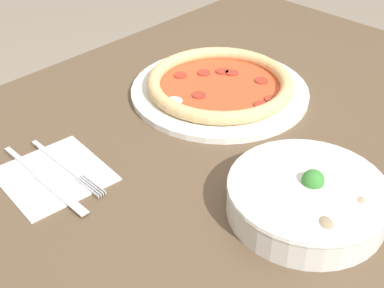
{
  "coord_description": "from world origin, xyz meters",
  "views": [
    {
      "loc": [
        0.62,
        0.52,
        1.28
      ],
      "look_at": [
        0.11,
        0.02,
        0.77
      ],
      "focal_mm": 50.0,
      "sensor_mm": 36.0,
      "label": 1
    }
  ],
  "objects_px": {
    "pizza": "(220,86)",
    "knife": "(40,176)",
    "fork": "(65,166)",
    "bowl": "(308,197)"
  },
  "relations": [
    {
      "from": "pizza",
      "to": "knife",
      "type": "xyz_separation_m",
      "value": [
        0.39,
        -0.03,
        -0.01
      ]
    },
    {
      "from": "pizza",
      "to": "knife",
      "type": "distance_m",
      "value": 0.39
    },
    {
      "from": "knife",
      "to": "fork",
      "type": "bearing_deg",
      "value": 81.01
    },
    {
      "from": "bowl",
      "to": "knife",
      "type": "relative_size",
      "value": 1.02
    },
    {
      "from": "bowl",
      "to": "fork",
      "type": "xyz_separation_m",
      "value": [
        0.18,
        -0.33,
        -0.02
      ]
    },
    {
      "from": "pizza",
      "to": "fork",
      "type": "xyz_separation_m",
      "value": [
        0.35,
        -0.02,
        -0.01
      ]
    },
    {
      "from": "bowl",
      "to": "fork",
      "type": "bearing_deg",
      "value": -61.29
    },
    {
      "from": "bowl",
      "to": "knife",
      "type": "xyz_separation_m",
      "value": [
        0.22,
        -0.34,
        -0.02
      ]
    },
    {
      "from": "pizza",
      "to": "knife",
      "type": "bearing_deg",
      "value": -3.7
    },
    {
      "from": "fork",
      "to": "knife",
      "type": "distance_m",
      "value": 0.04
    }
  ]
}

